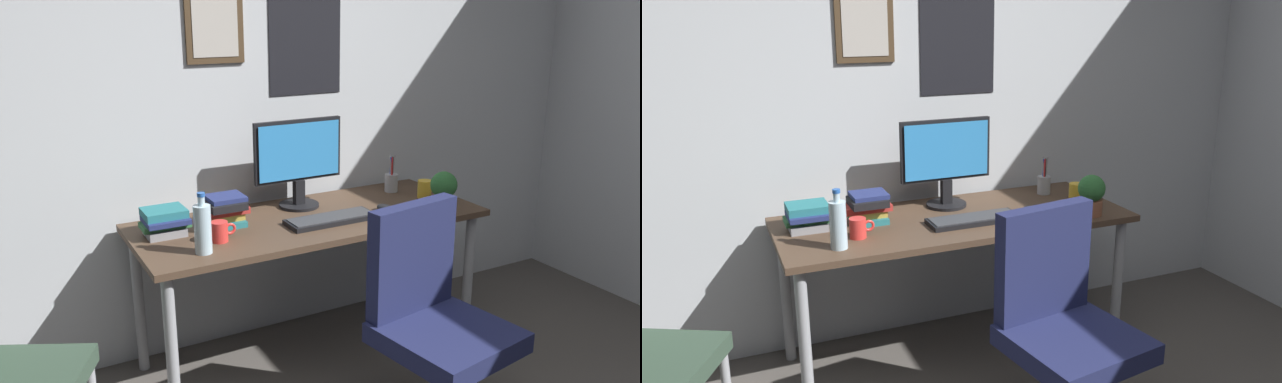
{
  "view_description": "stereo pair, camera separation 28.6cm",
  "coord_description": "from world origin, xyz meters",
  "views": [
    {
      "loc": [
        -1.17,
        -0.77,
        1.68
      ],
      "look_at": [
        0.16,
        1.64,
        0.88
      ],
      "focal_mm": 35.57,
      "sensor_mm": 36.0,
      "label": 1
    },
    {
      "loc": [
        -0.91,
        -0.9,
        1.68
      ],
      "look_at": [
        0.16,
        1.64,
        0.88
      ],
      "focal_mm": 35.57,
      "sensor_mm": 36.0,
      "label": 2
    }
  ],
  "objects": [
    {
      "name": "wall_back",
      "position": [
        0.0,
        2.15,
        1.3
      ],
      "size": [
        4.4,
        0.1,
        2.6
      ],
      "color": "silver",
      "rests_on": "ground_plane"
    },
    {
      "name": "desk",
      "position": [
        0.16,
        1.74,
        0.65
      ],
      "size": [
        1.65,
        0.66,
        0.73
      ],
      "color": "#4C3828",
      "rests_on": "ground_plane"
    },
    {
      "name": "office_chair",
      "position": [
        0.3,
        0.98,
        0.53
      ],
      "size": [
        0.57,
        0.57,
        0.95
      ],
      "color": "#1E234C",
      "rests_on": "ground_plane"
    },
    {
      "name": "monitor",
      "position": [
        0.19,
        1.91,
        0.97
      ],
      "size": [
        0.46,
        0.2,
        0.43
      ],
      "color": "black",
      "rests_on": "desk"
    },
    {
      "name": "keyboard",
      "position": [
        0.22,
        1.63,
        0.74
      ],
      "size": [
        0.43,
        0.15,
        0.03
      ],
      "color": "black",
      "rests_on": "desk"
    },
    {
      "name": "computer_mouse",
      "position": [
        0.52,
        1.63,
        0.75
      ],
      "size": [
        0.06,
        0.11,
        0.04
      ],
      "color": "black",
      "rests_on": "desk"
    },
    {
      "name": "water_bottle",
      "position": [
        -0.43,
        1.54,
        0.83
      ],
      "size": [
        0.07,
        0.07,
        0.25
      ],
      "color": "silver",
      "rests_on": "desk"
    },
    {
      "name": "coffee_mug_near",
      "position": [
        -0.32,
        1.63,
        0.77
      ],
      "size": [
        0.11,
        0.07,
        0.09
      ],
      "color": "red",
      "rests_on": "desk"
    },
    {
      "name": "coffee_mug_far",
      "position": [
        0.84,
        1.73,
        0.77
      ],
      "size": [
        0.11,
        0.07,
        0.09
      ],
      "color": "yellow",
      "rests_on": "desk"
    },
    {
      "name": "potted_plant",
      "position": [
        0.77,
        1.51,
        0.83
      ],
      "size": [
        0.13,
        0.13,
        0.2
      ],
      "color": "brown",
      "rests_on": "desk"
    },
    {
      "name": "pen_cup",
      "position": [
        0.75,
        1.91,
        0.78
      ],
      "size": [
        0.07,
        0.07,
        0.2
      ],
      "color": "#9EA0A5",
      "rests_on": "desk"
    },
    {
      "name": "book_stack_left",
      "position": [
        -0.23,
        1.82,
        0.8
      ],
      "size": [
        0.22,
        0.18,
        0.14
      ],
      "color": "#26727A",
      "rests_on": "desk"
    },
    {
      "name": "book_stack_right",
      "position": [
        -0.5,
        1.83,
        0.79
      ],
      "size": [
        0.21,
        0.18,
        0.11
      ],
      "color": "gray",
      "rests_on": "desk"
    }
  ]
}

